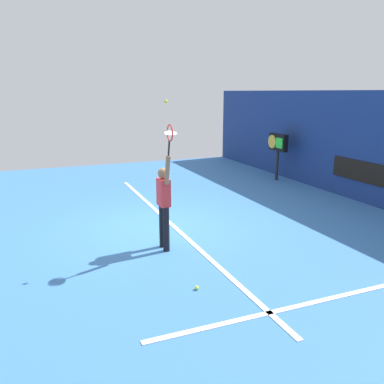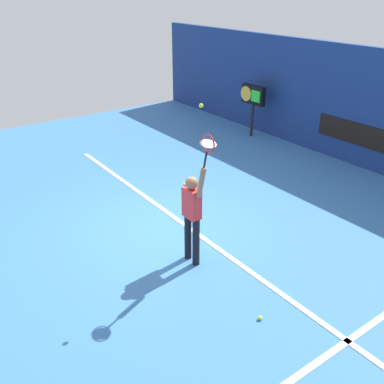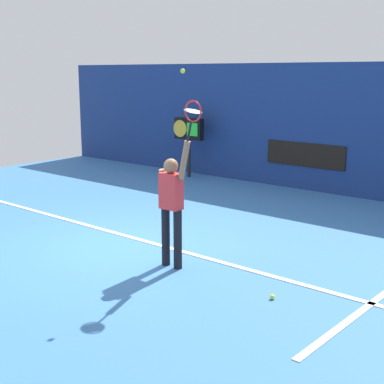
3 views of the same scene
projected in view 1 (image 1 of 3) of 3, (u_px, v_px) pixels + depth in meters
name	position (u px, v px, depth m)	size (l,w,h in m)	color
ground_plane	(155.00, 227.00, 9.51)	(18.00, 18.00, 0.00)	#3870B2
back_wall	(366.00, 147.00, 11.43)	(18.00, 0.20, 3.18)	navy
sponsor_banner_center	(361.00, 171.00, 11.56)	(2.20, 0.03, 0.60)	black
court_baseline	(172.00, 225.00, 9.66)	(10.00, 0.10, 0.01)	white
court_sideline	(354.00, 293.00, 6.40)	(0.10, 7.00, 0.01)	white
tennis_player	(164.00, 201.00, 7.99)	(0.62, 0.31, 1.99)	black
tennis_racket	(170.00, 135.00, 7.28)	(0.38, 0.27, 0.63)	black
tennis_ball	(166.00, 101.00, 7.30)	(0.07, 0.07, 0.07)	#CCE033
scoreboard_clock	(278.00, 144.00, 14.31)	(0.96, 0.20, 1.68)	black
spare_ball	(197.00, 288.00, 6.51)	(0.07, 0.07, 0.07)	#CCE033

